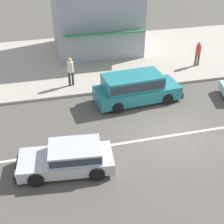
{
  "coord_description": "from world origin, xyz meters",
  "views": [
    {
      "loc": [
        -5.58,
        -10.6,
        8.5
      ],
      "look_at": [
        -2.54,
        1.43,
        0.8
      ],
      "focal_mm": 50.0,
      "sensor_mm": 36.0,
      "label": 1
    }
  ],
  "objects": [
    {
      "name": "kerb_strip",
      "position": [
        0.0,
        9.75,
        0.07
      ],
      "size": [
        68.0,
        10.0,
        0.15
      ],
      "primitive_type": "cube",
      "color": "#ADA393",
      "rests_on": "ground"
    },
    {
      "name": "shopfront_corner_warung",
      "position": [
        -1.2,
        11.57,
        2.7
      ],
      "size": [
        5.94,
        6.04,
        5.09
      ],
      "color": "#999EA8",
      "rests_on": "kerb_strip"
    },
    {
      "name": "lane_centre_stripe",
      "position": [
        0.0,
        0.0,
        0.0
      ],
      "size": [
        50.4,
        0.14,
        0.01
      ],
      "primitive_type": "cube",
      "color": "silver",
      "rests_on": "ground"
    },
    {
      "name": "hatchback_silver_5",
      "position": [
        -4.9,
        -1.09,
        0.59
      ],
      "size": [
        3.92,
        2.03,
        1.1
      ],
      "color": "#B7BABF",
      "rests_on": "ground"
    },
    {
      "name": "minivan_teal_2",
      "position": [
        -0.74,
        3.49,
        0.84
      ],
      "size": [
        4.79,
        2.17,
        1.56
      ],
      "color": "teal",
      "rests_on": "ground"
    },
    {
      "name": "pedestrian_near_clock",
      "position": [
        4.64,
        6.83,
        1.07
      ],
      "size": [
        0.34,
        0.34,
        1.59
      ],
      "color": "#4C4238",
      "rests_on": "kerb_strip"
    },
    {
      "name": "ground_plane",
      "position": [
        0.0,
        0.0,
        0.0
      ],
      "size": [
        160.0,
        160.0,
        0.0
      ],
      "primitive_type": "plane",
      "color": "#544F47"
    },
    {
      "name": "pedestrian_by_shop",
      "position": [
        -3.86,
        5.96,
        1.15
      ],
      "size": [
        0.34,
        0.34,
        1.7
      ],
      "color": "#333338",
      "rests_on": "kerb_strip"
    }
  ]
}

